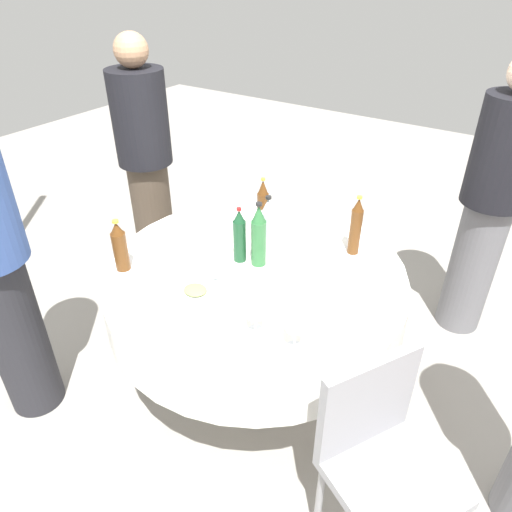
% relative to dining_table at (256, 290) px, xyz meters
% --- Properties ---
extents(ground_plane, '(10.00, 10.00, 0.00)m').
position_rel_dining_table_xyz_m(ground_plane, '(0.00, 0.00, -0.59)').
color(ground_plane, gray).
extents(dining_table, '(1.46, 1.46, 0.74)m').
position_rel_dining_table_xyz_m(dining_table, '(0.00, 0.00, 0.00)').
color(dining_table, white).
rests_on(dining_table, ground_plane).
extents(bottle_green_far, '(0.07, 0.07, 0.33)m').
position_rel_dining_table_xyz_m(bottle_green_far, '(-0.00, -0.02, 0.30)').
color(bottle_green_far, '#2D6B38').
rests_on(bottle_green_far, dining_table).
extents(bottle_brown_mid, '(0.07, 0.07, 0.26)m').
position_rel_dining_table_xyz_m(bottle_brown_mid, '(0.51, 0.37, 0.27)').
color(bottle_brown_mid, '#593314').
rests_on(bottle_brown_mid, dining_table).
extents(bottle_dark_green_inner, '(0.06, 0.06, 0.28)m').
position_rel_dining_table_xyz_m(bottle_dark_green_inner, '(0.09, -0.00, 0.28)').
color(bottle_dark_green_inner, '#194728').
rests_on(bottle_dark_green_inner, dining_table).
extents(bottle_brown_west, '(0.06, 0.06, 0.30)m').
position_rel_dining_table_xyz_m(bottle_brown_west, '(0.16, -0.31, 0.29)').
color(bottle_brown_west, '#593314').
rests_on(bottle_brown_west, dining_table).
extents(bottle_brown_rear, '(0.06, 0.06, 0.31)m').
position_rel_dining_table_xyz_m(bottle_brown_rear, '(-0.34, -0.37, 0.29)').
color(bottle_brown_rear, '#593314').
rests_on(bottle_brown_rear, dining_table).
extents(bottle_clear_near, '(0.07, 0.07, 0.31)m').
position_rel_dining_table_xyz_m(bottle_clear_near, '(0.02, -0.13, 0.29)').
color(bottle_clear_near, silver).
rests_on(bottle_clear_near, dining_table).
extents(bottle_clear_right, '(0.07, 0.07, 0.24)m').
position_rel_dining_table_xyz_m(bottle_clear_right, '(-0.11, 0.44, 0.26)').
color(bottle_clear_right, silver).
rests_on(bottle_clear_right, dining_table).
extents(wine_glass_west, '(0.07, 0.07, 0.14)m').
position_rel_dining_table_xyz_m(wine_glass_west, '(-0.25, 0.38, 0.25)').
color(wine_glass_west, white).
rests_on(wine_glass_west, dining_table).
extents(wine_glass_rear, '(0.07, 0.07, 0.16)m').
position_rel_dining_table_xyz_m(wine_glass_rear, '(-0.43, 0.38, 0.26)').
color(wine_glass_rear, white).
rests_on(wine_glass_rear, dining_table).
extents(plate_east, '(0.23, 0.23, 0.04)m').
position_rel_dining_table_xyz_m(plate_east, '(0.09, 0.34, 0.16)').
color(plate_east, white).
rests_on(plate_east, dining_table).
extents(plate_outer, '(0.21, 0.21, 0.02)m').
position_rel_dining_table_xyz_m(plate_outer, '(0.42, -0.10, 0.15)').
color(plate_outer, white).
rests_on(plate_outer, dining_table).
extents(fork_mid, '(0.13, 0.15, 0.00)m').
position_rel_dining_table_xyz_m(fork_mid, '(-0.21, -0.27, 0.15)').
color(fork_mid, silver).
rests_on(fork_mid, dining_table).
extents(folded_napkin, '(0.18, 0.18, 0.02)m').
position_rel_dining_table_xyz_m(folded_napkin, '(-0.21, 0.15, 0.16)').
color(folded_napkin, white).
rests_on(folded_napkin, dining_table).
extents(person_mid, '(0.34, 0.34, 1.63)m').
position_rel_dining_table_xyz_m(person_mid, '(-0.82, -1.10, 0.26)').
color(person_mid, slate).
rests_on(person_mid, ground_plane).
extents(person_west, '(0.34, 0.34, 1.65)m').
position_rel_dining_table_xyz_m(person_west, '(1.11, -0.41, 0.27)').
color(person_west, '#4C3F33').
rests_on(person_west, ground_plane).
extents(chair_near, '(0.54, 0.54, 0.87)m').
position_rel_dining_table_xyz_m(chair_near, '(-0.84, 0.47, -0.07)').
color(chair_near, '#99999E').
rests_on(chair_near, ground_plane).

